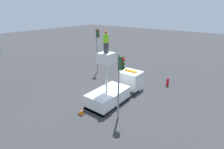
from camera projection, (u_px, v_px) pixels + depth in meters
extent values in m
plane|color=#38383A|center=(114.00, 100.00, 17.00)|extent=(120.00, 120.00, 0.00)
cube|color=black|center=(114.00, 98.00, 16.96)|extent=(5.90, 2.31, 0.24)
cube|color=white|center=(108.00, 97.00, 16.09)|extent=(4.08, 2.25, 1.30)
cube|color=white|center=(130.00, 81.00, 18.83)|extent=(1.83, 2.25, 2.05)
cube|color=black|center=(135.00, 75.00, 19.37)|extent=(0.03, 1.91, 0.82)
cube|color=orange|center=(131.00, 71.00, 18.44)|extent=(0.36, 1.35, 0.14)
cylinder|color=silver|center=(106.00, 77.00, 15.21)|extent=(0.22, 0.22, 2.77)
cube|color=white|center=(106.00, 58.00, 14.59)|extent=(1.15, 1.15, 0.90)
cube|color=#38383D|center=(106.00, 48.00, 14.28)|extent=(0.34, 0.26, 0.84)
cube|color=#8CEA1E|center=(106.00, 39.00, 14.02)|extent=(0.40, 0.26, 0.66)
sphere|color=tan|center=(106.00, 33.00, 13.86)|extent=(0.23, 0.23, 0.23)
cylinder|color=orange|center=(106.00, 32.00, 13.83)|extent=(0.26, 0.26, 0.09)
cylinder|color=gray|center=(118.00, 88.00, 13.17)|extent=(0.14, 0.14, 5.35)
cube|color=#2D512D|center=(121.00, 63.00, 12.34)|extent=(0.34, 0.28, 1.00)
sphere|color=red|center=(123.00, 59.00, 12.12)|extent=(0.22, 0.22, 0.22)
sphere|color=#503C07|center=(123.00, 64.00, 12.23)|extent=(0.22, 0.22, 0.22)
sphere|color=#083710|center=(123.00, 68.00, 12.34)|extent=(0.22, 0.22, 0.22)
cylinder|color=gray|center=(97.00, 51.00, 23.10)|extent=(0.14, 0.14, 6.00)
cube|color=#2D512D|center=(98.00, 33.00, 22.14)|extent=(0.34, 0.28, 1.00)
sphere|color=red|center=(99.00, 31.00, 21.93)|extent=(0.22, 0.22, 0.22)
sphere|color=#503C07|center=(99.00, 33.00, 22.04)|extent=(0.22, 0.22, 0.22)
sphere|color=#083710|center=(99.00, 36.00, 22.15)|extent=(0.22, 0.22, 0.22)
cylinder|color=red|center=(168.00, 83.00, 19.82)|extent=(0.28, 0.28, 0.81)
sphere|color=red|center=(168.00, 79.00, 19.66)|extent=(0.24, 0.24, 0.24)
cylinder|color=red|center=(167.00, 83.00, 19.65)|extent=(0.12, 0.11, 0.11)
cylinder|color=red|center=(168.00, 82.00, 19.94)|extent=(0.12, 0.11, 0.11)
cube|color=black|center=(81.00, 114.00, 14.63)|extent=(0.52, 0.52, 0.03)
cone|color=orange|center=(81.00, 111.00, 14.52)|extent=(0.44, 0.44, 0.68)
cylinder|color=white|center=(81.00, 110.00, 14.51)|extent=(0.23, 0.23, 0.09)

